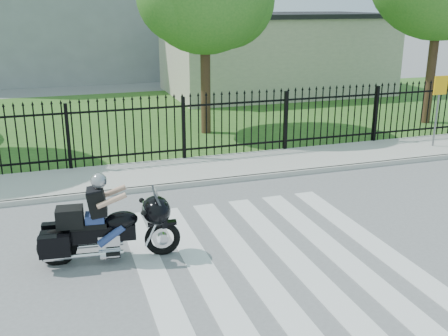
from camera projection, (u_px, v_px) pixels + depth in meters
name	position (u px, v px, depth m)	size (l,w,h in m)	color
ground	(270.00, 259.00, 8.96)	(120.00, 120.00, 0.00)	slate
crosswalk	(270.00, 259.00, 8.95)	(5.00, 5.50, 0.01)	silver
sidewalk	(194.00, 170.00, 13.46)	(40.00, 2.00, 0.12)	#ADAAA3
curb	(205.00, 183.00, 12.56)	(40.00, 0.12, 0.12)	#ADAAA3
grass_strip	(146.00, 118.00, 19.81)	(40.00, 12.00, 0.02)	#2A581E
iron_fence	(184.00, 130.00, 14.11)	(26.00, 0.04, 1.80)	black
building_low	(275.00, 56.00, 24.99)	(10.00, 6.00, 3.50)	beige
building_low_roof	(276.00, 15.00, 24.43)	(10.20, 6.20, 0.20)	black
motorcycle_rider	(105.00, 224.00, 8.75)	(2.39, 0.91, 1.58)	black
traffic_sign	(439.00, 96.00, 15.07)	(0.45, 0.07, 2.07)	slate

